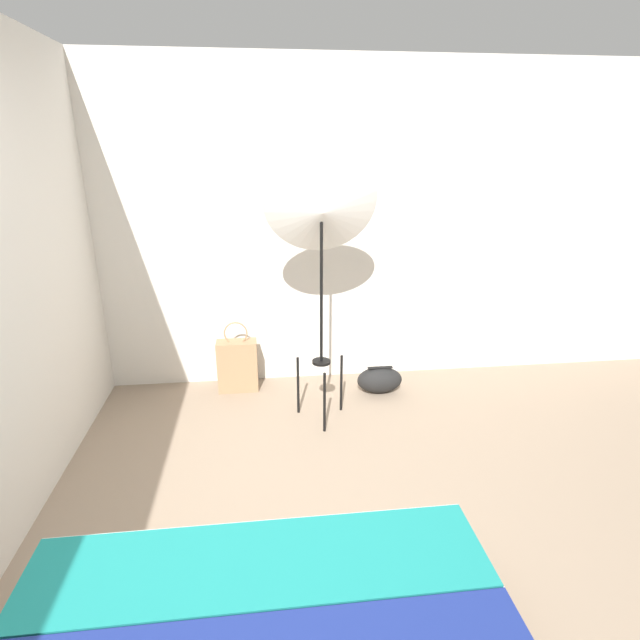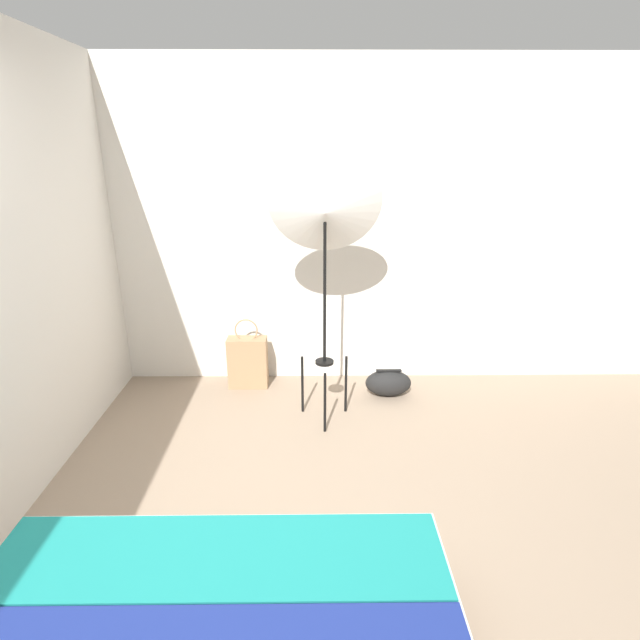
% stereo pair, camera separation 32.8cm
% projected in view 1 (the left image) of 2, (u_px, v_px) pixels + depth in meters
% --- Properties ---
extents(wall_back, '(8.00, 0.05, 2.60)m').
position_uv_depth(wall_back, '(263.00, 231.00, 4.01)').
color(wall_back, silver).
rests_on(wall_back, ground_plane).
extents(photo_umbrella, '(0.77, 0.44, 1.95)m').
position_uv_depth(photo_umbrella, '(321.00, 210.00, 3.26)').
color(photo_umbrella, black).
rests_on(photo_umbrella, ground_plane).
extents(tote_bag, '(0.33, 0.16, 0.60)m').
position_uv_depth(tote_bag, '(238.00, 365.00, 4.14)').
color(tote_bag, '#9E7A56').
rests_on(tote_bag, ground_plane).
extents(duffel_bag, '(0.37, 0.22, 0.22)m').
position_uv_depth(duffel_bag, '(380.00, 380.00, 4.14)').
color(duffel_bag, black).
rests_on(duffel_bag, ground_plane).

